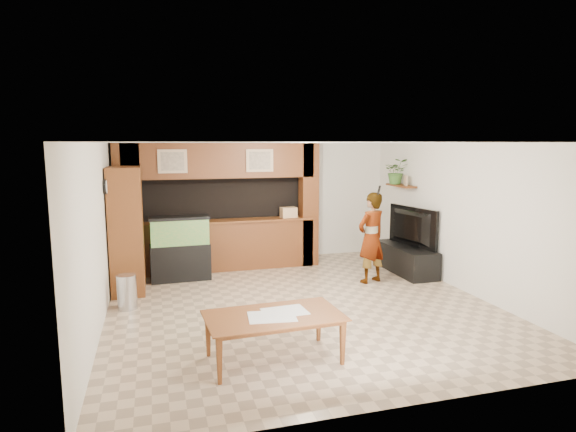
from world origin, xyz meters
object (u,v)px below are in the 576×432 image
object	(u,v)px
aquarium	(180,249)
television	(407,227)
pantry_cabinet	(127,230)
person	(371,238)
dining_table	(275,339)

from	to	relation	value
aquarium	television	bearing A→B (deg)	-10.34
pantry_cabinet	person	world-z (taller)	pantry_cabinet
television	person	size ratio (longest dim) A/B	0.81
person	dining_table	world-z (taller)	person
television	person	distance (m)	1.10
pantry_cabinet	dining_table	size ratio (longest dim) A/B	1.35
person	dining_table	bearing A→B (deg)	26.19
pantry_cabinet	television	bearing A→B (deg)	-1.91
pantry_cabinet	television	world-z (taller)	pantry_cabinet
pantry_cabinet	dining_table	bearing A→B (deg)	-62.06
aquarium	television	size ratio (longest dim) A/B	0.90
television	person	xyz separation A→B (m)	(-1.00, -0.45, -0.08)
television	aquarium	bearing A→B (deg)	70.98
pantry_cabinet	aquarium	xyz separation A→B (m)	(0.92, 0.49, -0.49)
person	television	bearing A→B (deg)	-176.93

